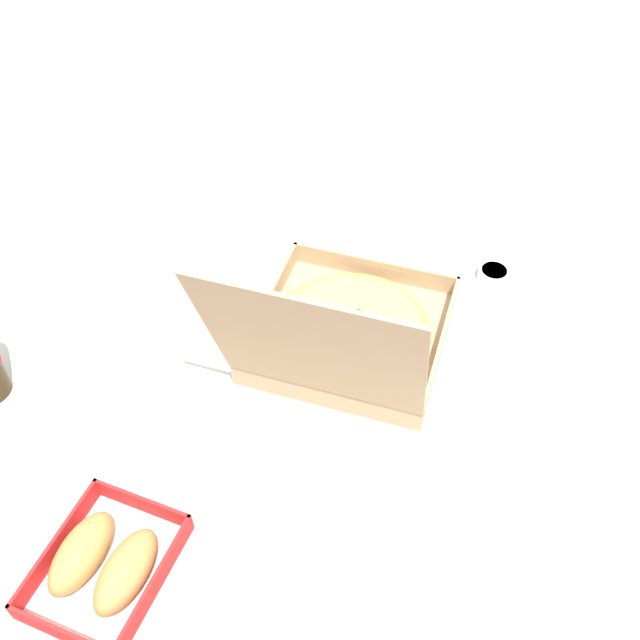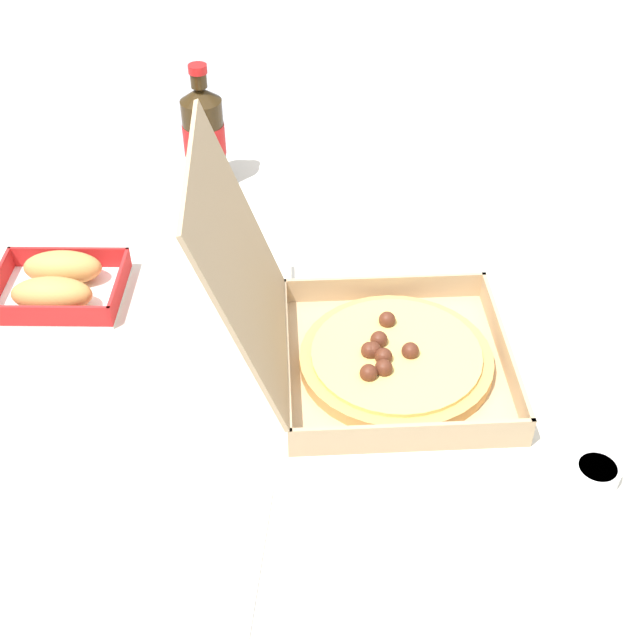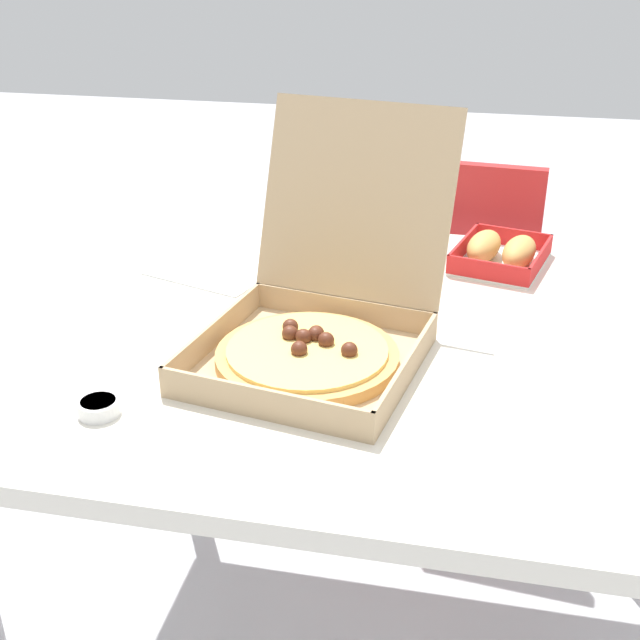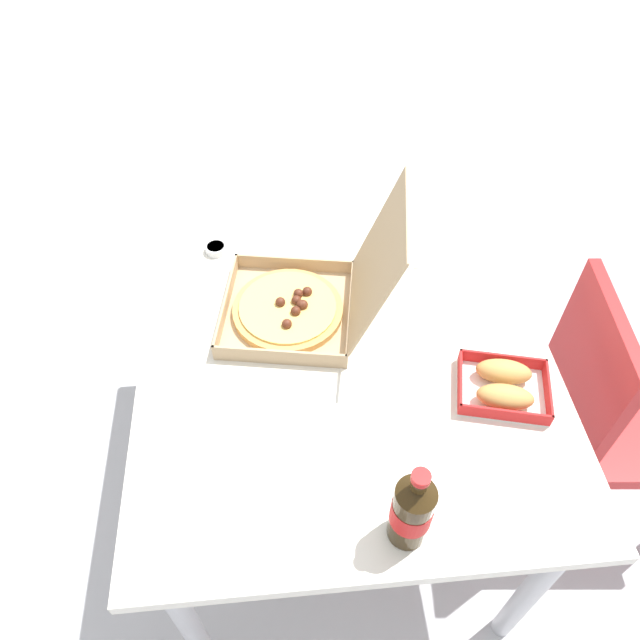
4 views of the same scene
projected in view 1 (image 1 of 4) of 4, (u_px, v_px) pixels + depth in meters
The scene contains 6 objects.
ground_plane at pixel (301, 582), 1.67m from camera, with size 10.00×10.00×0.00m, color #B2B2B7.
dining_table at pixel (294, 420), 1.20m from camera, with size 1.12×0.94×0.71m.
pizza_box_open at pixel (346, 334), 1.17m from camera, with size 0.37×0.45×0.33m.
bread_side_box at pixel (104, 564), 0.93m from camera, with size 0.19×0.22×0.06m.
paper_menu at pixel (508, 522), 0.99m from camera, with size 0.21×0.15×0.00m, color white.
dipping_sauce_cup at pixel (494, 274), 1.31m from camera, with size 0.06×0.06×0.02m.
Camera 1 is at (-0.14, 0.69, 1.62)m, focal length 41.03 mm.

